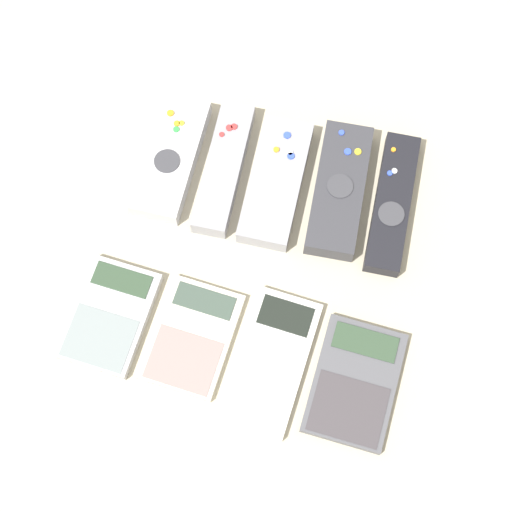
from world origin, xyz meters
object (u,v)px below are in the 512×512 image
Objects in this scene: remote_2 at (277,183)px; calculator_3 at (355,383)px; remote_1 at (224,168)px; remote_4 at (392,203)px; calculator_2 at (271,362)px; calculator_0 at (110,316)px; remote_0 at (170,158)px; calculator_1 at (192,337)px; remote_3 at (339,190)px.

remote_2 reaches higher than calculator_3.
remote_1 reaches higher than remote_4.
remote_2 is 0.21m from calculator_2.
remote_1 is 1.30× the size of calculator_0.
remote_0 is 1.20× the size of calculator_1.
remote_2 is (0.13, -0.00, -0.00)m from remote_0.
calculator_0 reaches higher than calculator_2.
calculator_1 is at bearing -68.09° from remote_0.
remote_0 reaches higher than calculator_2.
remote_1 is 0.07m from remote_2.
remote_4 is 0.24m from calculator_2.
remote_3 is 0.24m from calculator_1.
calculator_3 is at bearing -91.88° from remote_4.
remote_2 is 0.92× the size of remote_4.
remote_3 is at bearing 5.39° from remote_2.
calculator_0 is at bearing -176.70° from calculator_1.
calculator_1 is (0.02, -0.21, -0.01)m from remote_1.
calculator_1 is (0.08, -0.20, -0.01)m from remote_0.
calculator_0 is (-0.22, -0.21, -0.01)m from remote_3.
remote_3 is at bearing 0.44° from remote_1.
remote_1 reaches higher than calculator_0.
remote_3 is at bearing 63.90° from calculator_1.
remote_4 is 1.08× the size of calculator_2.
remote_0 is 0.34m from calculator_3.
remote_2 reaches higher than calculator_0.
calculator_3 is (0.28, -0.01, -0.00)m from calculator_0.
remote_3 reaches higher than calculator_0.
remote_3 is 0.23m from calculator_3.
calculator_2 is (0.09, -0.01, 0.00)m from calculator_1.
calculator_0 is 0.93× the size of calculator_3.
remote_3 is 1.28× the size of calculator_1.
remote_1 is at bearing 176.24° from remote_2.
remote_3 reaches higher than remote_2.
calculator_2 is (0.18, -0.21, -0.01)m from remote_0.
remote_2 is at bearing -176.65° from remote_3.
remote_4 is (0.27, 0.01, -0.00)m from remote_0.
remote_4 is at bearing -3.97° from remote_3.
remote_2 is 1.16× the size of calculator_3.
calculator_3 is (0.09, -0.00, -0.00)m from calculator_2.
remote_0 and remote_1 have the same top height.
calculator_2 is 0.09m from calculator_3.
calculator_3 is (0.20, -0.21, -0.01)m from remote_1.
calculator_2 is (0.19, -0.01, -0.00)m from calculator_0.
remote_1 is at bearing 72.42° from calculator_0.
remote_1 and remote_2 have the same top height.
remote_3 is 1.03× the size of calculator_2.
remote_3 is (0.07, 0.01, 0.00)m from remote_2.
calculator_0 is (-0.28, -0.21, -0.00)m from remote_4.
remote_1 is at bearing 98.64° from calculator_1.
calculator_0 is 0.28m from calculator_3.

